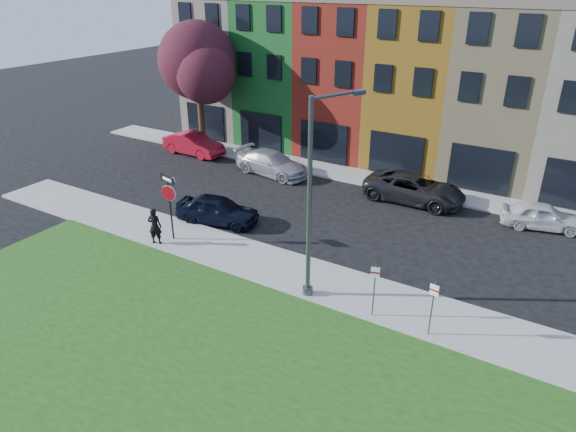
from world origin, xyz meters
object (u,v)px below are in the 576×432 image
Objects in this scene: sedan_near at (218,210)px; street_lamp at (314,201)px; stop_sign at (169,195)px; man at (155,226)px.

street_lamp is at bearing -126.05° from sedan_near.
sedan_near is at bearing 91.55° from stop_sign.
man is 8.74m from street_lamp.
sedan_near is at bearing 178.74° from street_lamp.
man is 0.23× the size of street_lamp.
street_lamp is at bearing 9.43° from stop_sign.
street_lamp reaches higher than sedan_near.
stop_sign is 0.71× the size of sedan_near.
stop_sign reaches higher than sedan_near.
stop_sign is 3.23m from sedan_near.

